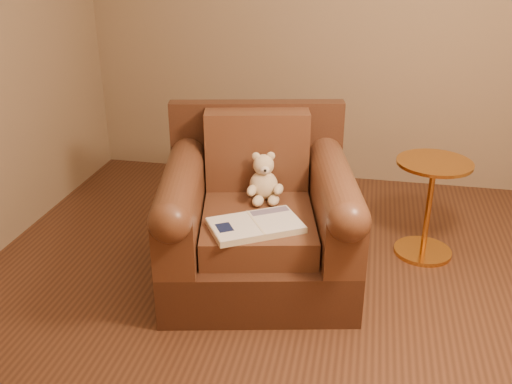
# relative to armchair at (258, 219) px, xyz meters

# --- Properties ---
(floor) EXTENTS (4.00, 4.00, 0.00)m
(floor) POSITION_rel_armchair_xyz_m (0.30, -0.38, -0.37)
(floor) COLOR #522F1C
(floor) RESTS_ON ground
(armchair) EXTENTS (1.26, 1.22, 0.96)m
(armchair) POSITION_rel_armchair_xyz_m (0.00, 0.00, 0.00)
(armchair) COLOR #412315
(armchair) RESTS_ON floor
(teddy_bear) EXTENTS (0.21, 0.24, 0.29)m
(teddy_bear) POSITION_rel_armchair_xyz_m (0.02, 0.09, 0.20)
(teddy_bear) COLOR beige
(teddy_bear) RESTS_ON armchair
(guidebook) EXTENTS (0.55, 0.49, 0.04)m
(guidebook) POSITION_rel_armchair_xyz_m (0.04, -0.28, 0.11)
(guidebook) COLOR beige
(guidebook) RESTS_ON armchair
(side_table) EXTENTS (0.46, 0.46, 0.64)m
(side_table) POSITION_rel_armchair_xyz_m (1.00, 0.44, -0.03)
(side_table) COLOR gold
(side_table) RESTS_ON floor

